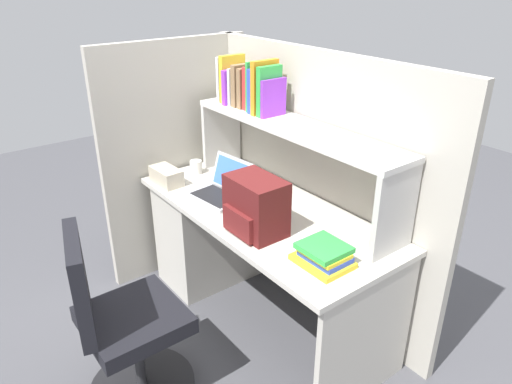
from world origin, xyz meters
The scene contains 13 objects.
ground_plane centered at (0.00, 0.00, 0.00)m, with size 8.00×8.00×0.00m, color #4C4C51.
desk centered at (-0.39, 0.00, 0.40)m, with size 1.60×0.70×0.73m.
cubicle_partition_rear centered at (0.00, 0.38, 0.78)m, with size 1.84×0.05×1.55m, color #B2ADA0.
cubicle_partition_left centered at (-0.85, -0.05, 0.78)m, with size 0.05×1.06×1.55m, color #B2ADA0.
overhead_hutch centered at (0.00, 0.20, 1.08)m, with size 1.44×0.28×0.45m.
reference_books_on_shelf centered at (-0.39, 0.20, 1.31)m, with size 0.46×0.18×0.30m.
laptop centered at (-0.27, -0.09, 0.78)m, with size 0.34×0.30×0.22m.
backpack centered at (0.16, -0.18, 0.87)m, with size 0.30×0.23×0.29m.
computer_mouse centered at (0.38, -0.09, 0.75)m, with size 0.06×0.10×0.03m, color silver.
paper_cup centered at (-0.66, -0.03, 0.77)m, with size 0.08×0.08×0.09m, color white.
tissue_box centered at (-0.63, -0.26, 0.78)m, with size 0.22×0.12×0.10m, color #BFB299.
desk_book_stack centered at (0.58, -0.11, 0.78)m, with size 0.24×0.20×0.10m.
office_chair centered at (0.07, -0.89, 0.39)m, with size 0.52×0.53×0.93m.
Camera 1 is at (1.82, -1.45, 1.94)m, focal length 33.50 mm.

